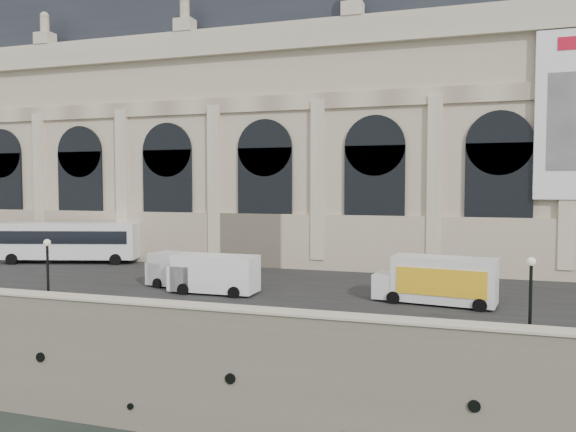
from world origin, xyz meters
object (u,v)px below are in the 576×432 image
object	(u,v)px
box_truck	(437,281)
lamp_left	(48,274)
bus_left	(69,241)
van_c	(182,270)
van_b	(210,274)
lamp_right	(530,300)

from	to	relation	value
box_truck	lamp_left	size ratio (longest dim) A/B	1.84
bus_left	box_truck	bearing A→B (deg)	-13.92
bus_left	van_c	bearing A→B (deg)	-26.82
van_b	lamp_left	xyz separation A→B (m)	(-7.70, -7.09, 0.73)
bus_left	van_c	xyz separation A→B (m)	(16.85, -8.52, -0.88)
bus_left	box_truck	distance (m)	36.13
bus_left	van_c	distance (m)	18.91
bus_left	lamp_right	bearing A→B (deg)	-22.37
box_truck	lamp_right	bearing A→B (deg)	-58.54
box_truck	lamp_right	world-z (taller)	lamp_right
bus_left	van_c	world-z (taller)	bus_left
box_truck	lamp_right	size ratio (longest dim) A/B	1.88
van_c	lamp_left	bearing A→B (deg)	-119.97
van_b	van_c	world-z (taller)	van_b
lamp_right	bus_left	bearing A→B (deg)	157.63
bus_left	lamp_left	distance (m)	20.73
van_b	lamp_left	world-z (taller)	lamp_left
bus_left	lamp_right	xyz separation A→B (m)	(39.76, -16.37, -0.13)
bus_left	lamp_right	size ratio (longest dim) A/B	3.25
van_c	lamp_left	size ratio (longest dim) A/B	1.43
box_truck	lamp_right	xyz separation A→B (m)	(4.70, -7.67, 0.54)
bus_left	lamp_left	world-z (taller)	lamp_left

